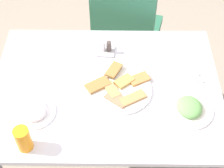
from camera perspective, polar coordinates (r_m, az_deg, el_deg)
name	(u,v)px	position (r m, az deg, el deg)	size (l,w,h in m)	color
ground_plane	(108,157)	(2.27, -0.73, -12.10)	(6.00, 6.00, 0.00)	gray
dining_table	(106,96)	(1.74, -0.93, -2.09)	(1.12, 0.83, 0.71)	silver
dining_chair	(126,29)	(2.31, 2.27, 9.12)	(0.51, 0.52, 0.89)	#2D6C4D
pide_platter	(120,88)	(1.65, 1.33, -0.72)	(0.33, 0.32, 0.04)	white
salad_plate_greens	(189,108)	(1.61, 12.72, -3.92)	(0.22, 0.22, 0.05)	white
salad_plate_rice	(34,110)	(1.60, -12.89, -4.32)	(0.20, 0.20, 0.05)	white
soda_can	(23,139)	(1.47, -14.57, -8.86)	(0.07, 0.07, 0.12)	orange
paper_napkin	(184,75)	(1.76, 11.88, 1.46)	(0.14, 0.14, 0.00)	white
fork	(184,77)	(1.74, 11.98, 1.11)	(0.20, 0.01, 0.01)	silver
spoon	(184,72)	(1.77, 11.83, 1.99)	(0.16, 0.02, 0.01)	silver
condiment_caddy	(106,49)	(1.82, -1.01, 5.86)	(0.10, 0.10, 0.07)	#B2B2B7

